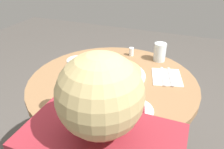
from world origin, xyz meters
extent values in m
cylinder|color=olive|center=(0.00, 0.00, 0.73)|extent=(0.82, 0.82, 0.03)
cylinder|color=#333338|center=(0.00, 0.00, 0.36)|extent=(0.10, 0.10, 0.72)
sphere|color=tan|center=(0.18, -0.52, 1.04)|extent=(0.19, 0.19, 0.19)
cylinder|color=maroon|center=(0.09, -0.26, 0.78)|extent=(0.27, 0.15, 0.07)
cylinder|color=silver|center=(-0.02, 0.03, 0.75)|extent=(0.34, 0.34, 0.01)
cylinder|color=tan|center=(-0.02, 0.03, 0.77)|extent=(0.30, 0.30, 0.02)
cylinder|color=white|center=(-0.02, 0.08, 0.78)|extent=(0.06, 0.06, 0.01)
sphere|color=yellow|center=(-0.02, 0.08, 0.79)|extent=(0.03, 0.03, 0.03)
cube|color=maroon|center=(0.04, 0.03, 0.79)|extent=(0.03, 0.02, 0.02)
cube|color=maroon|center=(0.05, 0.03, 0.79)|extent=(0.03, 0.03, 0.02)
cube|color=maroon|center=(-0.01, -0.02, 0.79)|extent=(0.03, 0.04, 0.02)
cube|color=maroon|center=(-0.01, 0.08, 0.79)|extent=(0.02, 0.03, 0.02)
cube|color=#387F2D|center=(-0.03, 0.02, 0.78)|extent=(0.01, 0.01, 0.00)
cube|color=#387F2D|center=(0.01, 0.04, 0.78)|extent=(0.00, 0.01, 0.00)
cube|color=#387F2D|center=(-0.09, -0.05, 0.78)|extent=(0.01, 0.01, 0.00)
cube|color=#387F2D|center=(-0.05, 0.06, 0.78)|extent=(0.01, 0.01, 0.00)
cube|color=#387F2D|center=(0.00, 0.01, 0.78)|extent=(0.00, 0.01, 0.00)
cube|color=#387F2D|center=(-0.03, 0.12, 0.78)|extent=(0.00, 0.01, 0.00)
cylinder|color=silver|center=(0.16, -0.20, 0.75)|extent=(0.18, 0.18, 0.01)
cube|color=white|center=(0.24, 0.12, 0.75)|extent=(0.18, 0.20, 0.00)
cube|color=silver|center=(0.26, 0.13, 0.75)|extent=(0.06, 0.18, 0.00)
cube|color=silver|center=(0.22, 0.12, 0.75)|extent=(0.06, 0.18, 0.00)
cylinder|color=silver|center=(0.17, 0.30, 0.80)|extent=(0.07, 0.07, 0.10)
cylinder|color=silver|center=(0.00, -0.31, 0.87)|extent=(0.07, 0.07, 0.25)
cylinder|color=white|center=(0.00, 0.31, 0.77)|extent=(0.03, 0.03, 0.05)
camera|label=1|loc=(0.34, -0.87, 1.31)|focal=35.86mm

